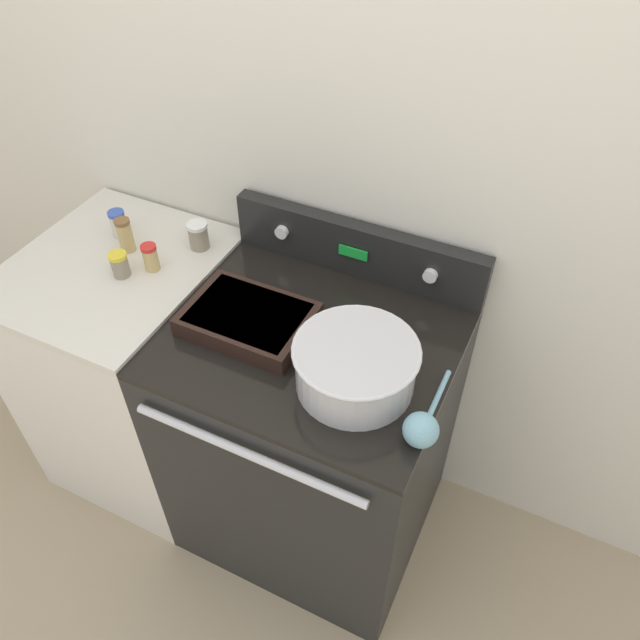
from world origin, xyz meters
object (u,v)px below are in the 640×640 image
at_px(mixing_bowl, 356,364).
at_px(spice_jar_brown_cap, 125,235).
at_px(casserole_dish, 248,318).
at_px(spice_jar_blue_cap, 118,224).
at_px(spice_jar_white_cap, 198,235).
at_px(spice_jar_yellow_cap, 120,264).
at_px(ladle, 422,428).
at_px(spice_jar_red_cap, 151,257).

height_order(mixing_bowl, spice_jar_brown_cap, mixing_bowl).
distance_m(casserole_dish, spice_jar_blue_cap, 0.60).
relative_size(spice_jar_white_cap, spice_jar_yellow_cap, 1.12).
bearing_deg(spice_jar_blue_cap, spice_jar_brown_cap, -35.96).
distance_m(ladle, spice_jar_red_cap, 0.96).
bearing_deg(spice_jar_white_cap, casserole_dish, -36.50).
bearing_deg(spice_jar_blue_cap, spice_jar_yellow_cap, -50.49).
xyz_separation_m(spice_jar_white_cap, spice_jar_brown_cap, (-0.19, -0.11, 0.01)).
distance_m(ladle, spice_jar_white_cap, 0.94).
height_order(spice_jar_red_cap, spice_jar_yellow_cap, spice_jar_red_cap).
xyz_separation_m(spice_jar_red_cap, spice_jar_yellow_cap, (-0.07, -0.06, -0.00)).
height_order(casserole_dish, spice_jar_red_cap, spice_jar_red_cap).
xyz_separation_m(ladle, spice_jar_yellow_cap, (-1.00, 0.16, 0.01)).
bearing_deg(spice_jar_yellow_cap, mixing_bowl, -5.59).
xyz_separation_m(casserole_dish, ladle, (0.55, -0.15, 0.01)).
xyz_separation_m(mixing_bowl, spice_jar_yellow_cap, (-0.79, 0.08, -0.02)).
bearing_deg(mixing_bowl, casserole_dish, 169.81).
distance_m(casserole_dish, ladle, 0.57).
bearing_deg(spice_jar_yellow_cap, spice_jar_blue_cap, 129.51).
bearing_deg(spice_jar_white_cap, ladle, -23.82).
height_order(spice_jar_red_cap, spice_jar_blue_cap, spice_jar_blue_cap).
bearing_deg(spice_jar_brown_cap, mixing_bowl, -12.24).
bearing_deg(spice_jar_yellow_cap, spice_jar_white_cap, 58.36).
distance_m(spice_jar_red_cap, spice_jar_brown_cap, 0.13).
distance_m(mixing_bowl, spice_jar_brown_cap, 0.87).
bearing_deg(ladle, spice_jar_white_cap, 156.18).
xyz_separation_m(ladle, spice_jar_blue_cap, (-1.13, 0.32, 0.02)).
bearing_deg(mixing_bowl, spice_jar_yellow_cap, 174.41).
xyz_separation_m(ladle, spice_jar_red_cap, (-0.93, 0.23, 0.02)).
bearing_deg(spice_jar_blue_cap, casserole_dish, -16.76).
bearing_deg(mixing_bowl, spice_jar_blue_cap, 165.65).
bearing_deg(spice_jar_blue_cap, ladle, -15.98).
distance_m(ladle, spice_jar_yellow_cap, 1.01).
xyz_separation_m(mixing_bowl, spice_jar_white_cap, (-0.66, 0.29, -0.02)).
relative_size(casserole_dish, spice_jar_white_cap, 3.88).
distance_m(spice_jar_white_cap, spice_jar_yellow_cap, 0.25).
relative_size(spice_jar_red_cap, spice_jar_brown_cap, 0.77).
xyz_separation_m(mixing_bowl, spice_jar_red_cap, (-0.73, 0.14, -0.02)).
height_order(spice_jar_brown_cap, spice_jar_blue_cap, spice_jar_brown_cap).
bearing_deg(spice_jar_red_cap, spice_jar_white_cap, 65.95).
bearing_deg(spice_jar_red_cap, mixing_bowl, -10.98).
relative_size(casserole_dish, spice_jar_blue_cap, 3.84).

